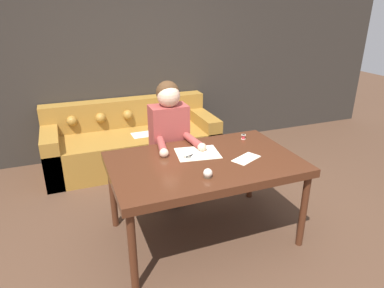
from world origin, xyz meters
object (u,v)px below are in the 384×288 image
at_px(couch, 132,142).
at_px(person, 170,145).
at_px(dining_table, 205,167).
at_px(pin_cushion, 208,173).
at_px(scissors, 191,156).
at_px(thread_spool, 243,137).

xyz_separation_m(couch, person, (0.16, -1.15, 0.38)).
relative_size(dining_table, person, 1.21).
relative_size(person, pin_cushion, 18.39).
distance_m(dining_table, pin_cushion, 0.32).
bearing_deg(dining_table, scissors, 121.27).
bearing_deg(thread_spool, pin_cushion, -136.86).
bearing_deg(couch, scissors, -83.14).
distance_m(dining_table, person, 0.63).
distance_m(couch, pin_cushion, 2.13).
distance_m(couch, thread_spool, 1.74).
distance_m(person, thread_spool, 0.73).
relative_size(person, thread_spool, 29.22).
height_order(couch, pin_cushion, pin_cushion).
distance_m(scissors, thread_spool, 0.65).
bearing_deg(person, pin_cushion, -89.05).
relative_size(scissors, thread_spool, 4.78).
bearing_deg(dining_table, couch, 98.82).
relative_size(dining_table, pin_cushion, 22.25).
bearing_deg(scissors, pin_cushion, -93.00).
distance_m(dining_table, scissors, 0.16).
bearing_deg(person, scissors, -85.72).
xyz_separation_m(dining_table, scissors, (-0.08, 0.13, 0.07)).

